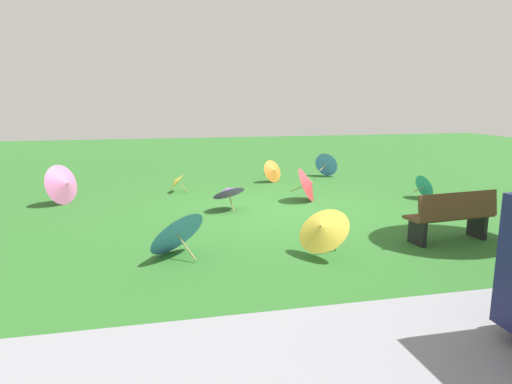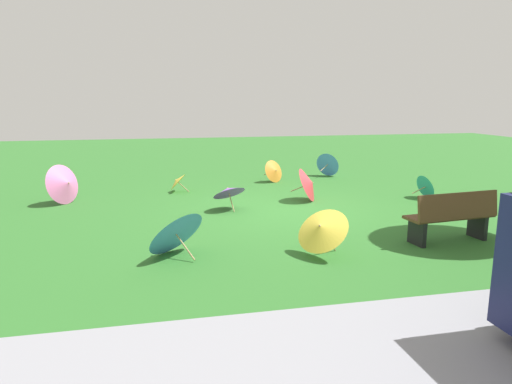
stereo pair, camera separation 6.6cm
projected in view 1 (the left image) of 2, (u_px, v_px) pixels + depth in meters
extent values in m
plane|color=#2D6B28|center=(281.00, 209.00, 10.36)|extent=(40.00, 40.00, 0.00)
cube|color=gray|center=(490.00, 384.00, 4.01)|extent=(40.00, 3.56, 0.01)
cube|color=brown|center=(449.00, 216.00, 7.98)|extent=(1.64, 0.62, 0.05)
cube|color=brown|center=(459.00, 206.00, 7.75)|extent=(1.60, 0.28, 0.45)
cube|color=black|center=(417.00, 232.00, 7.82)|extent=(0.12, 0.41, 0.45)
cube|color=black|center=(477.00, 225.00, 8.23)|extent=(0.12, 0.41, 0.45)
cylinder|color=tan|center=(330.00, 241.00, 7.37)|extent=(0.34, 0.25, 0.43)
cone|color=yellow|center=(322.00, 228.00, 7.14)|extent=(1.06, 1.09, 0.67)
sphere|color=tan|center=(321.00, 226.00, 7.10)|extent=(0.06, 0.06, 0.05)
cylinder|color=tan|center=(268.00, 173.00, 13.88)|extent=(0.24, 0.34, 0.17)
cone|color=orange|center=(274.00, 171.00, 13.70)|extent=(0.76, 0.67, 0.68)
sphere|color=tan|center=(275.00, 170.00, 13.66)|extent=(0.06, 0.06, 0.05)
cylinder|color=tan|center=(186.00, 247.00, 7.07)|extent=(0.28, 0.34, 0.35)
cone|color=#4C8CE5|center=(174.00, 230.00, 7.19)|extent=(1.21, 1.17, 0.84)
sphere|color=tan|center=(171.00, 226.00, 7.22)|extent=(0.06, 0.06, 0.05)
cylinder|color=tan|center=(231.00, 203.00, 10.16)|extent=(0.11, 0.22, 0.39)
cone|color=purple|center=(228.00, 191.00, 10.22)|extent=(0.93, 0.92, 0.47)
sphere|color=tan|center=(227.00, 188.00, 10.24)|extent=(0.05, 0.06, 0.05)
cylinder|color=tan|center=(183.00, 187.00, 12.26)|extent=(0.29, 0.10, 0.28)
cone|color=yellow|center=(176.00, 181.00, 12.23)|extent=(0.59, 0.68, 0.49)
sphere|color=tan|center=(175.00, 180.00, 12.22)|extent=(0.06, 0.05, 0.05)
cylinder|color=tan|center=(298.00, 188.00, 11.26)|extent=(0.37, 0.21, 0.20)
cone|color=#D8383F|center=(309.00, 184.00, 11.16)|extent=(0.85, 0.99, 0.84)
sphere|color=tan|center=(312.00, 183.00, 11.14)|extent=(0.06, 0.05, 0.05)
cylinder|color=tan|center=(53.00, 187.00, 10.93)|extent=(0.44, 0.32, 0.16)
cone|color=pink|center=(64.00, 184.00, 10.78)|extent=(0.91, 1.03, 0.97)
sphere|color=tan|center=(68.00, 183.00, 10.74)|extent=(0.06, 0.05, 0.04)
cylinder|color=tan|center=(323.00, 168.00, 14.59)|extent=(0.38, 0.36, 0.16)
cone|color=#4C8CE5|center=(327.00, 164.00, 14.84)|extent=(0.78, 0.79, 0.78)
sphere|color=tan|center=(328.00, 163.00, 14.89)|extent=(0.06, 0.06, 0.04)
cylinder|color=tan|center=(418.00, 190.00, 11.44)|extent=(0.38, 0.07, 0.16)
cone|color=teal|center=(426.00, 186.00, 11.50)|extent=(0.40, 0.65, 0.62)
sphere|color=tan|center=(428.00, 185.00, 11.52)|extent=(0.05, 0.04, 0.05)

